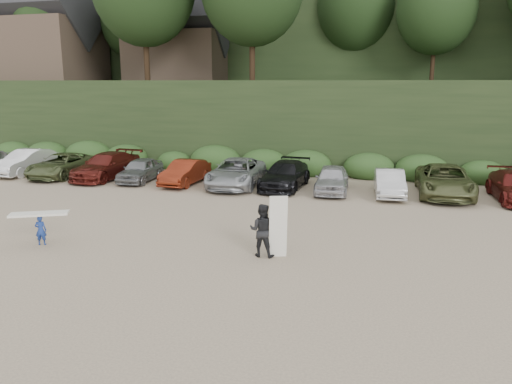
% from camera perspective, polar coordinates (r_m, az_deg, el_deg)
% --- Properties ---
extents(ground, '(120.00, 120.00, 0.00)m').
position_cam_1_polar(ground, '(18.97, -3.58, -5.66)').
color(ground, tan).
rests_on(ground, ground).
extents(hillside_backdrop, '(90.00, 41.50, 28.00)m').
position_cam_1_polar(hillside_backdrop, '(53.61, 8.88, 18.03)').
color(hillside_backdrop, black).
rests_on(hillside_backdrop, ground).
extents(parked_cars, '(39.89, 6.34, 1.62)m').
position_cam_1_polar(parked_cars, '(28.45, 0.47, 2.07)').
color(parked_cars, '#9B9B9F').
rests_on(parked_cars, ground).
extents(child_surfer, '(2.09, 1.42, 1.23)m').
position_cam_1_polar(child_surfer, '(19.97, -23.45, -3.28)').
color(child_surfer, navy).
rests_on(child_surfer, ground).
extents(adult_surfer, '(1.35, 0.71, 2.19)m').
position_cam_1_polar(adult_surfer, '(17.12, 0.87, -4.35)').
color(adult_surfer, black).
rests_on(adult_surfer, ground).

